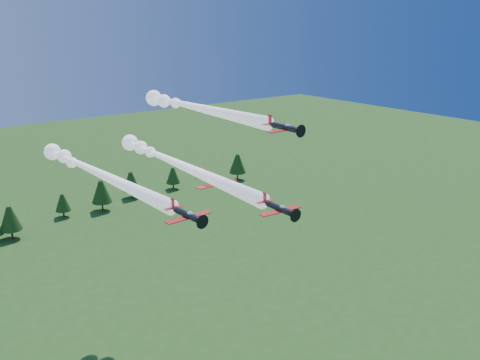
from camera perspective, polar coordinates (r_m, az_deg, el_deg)
plane_lead at (r=106.80m, az=-6.99°, el=1.90°), size 7.74×59.75×3.70m
plane_left at (r=108.35m, az=-15.32°, el=0.96°), size 8.14×58.25×3.70m
plane_right at (r=113.59m, az=-4.89°, el=7.79°), size 7.74×51.11×3.70m
plane_slot at (r=96.33m, az=-2.63°, el=-0.17°), size 8.39×9.13×2.96m
treeline at (r=194.32m, az=-19.65°, el=-2.49°), size 170.23×20.84×11.38m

